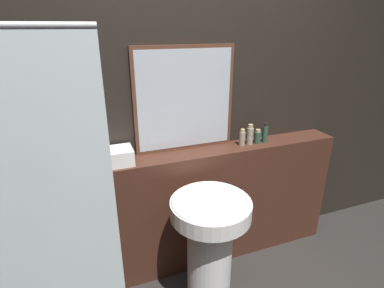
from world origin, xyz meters
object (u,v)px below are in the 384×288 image
at_px(pedestal_sink, 210,245).
at_px(body_wash_bottle, 265,133).
at_px(conditioner_bottle, 250,135).
at_px(mirror, 185,100).
at_px(towel_stack, 116,157).
at_px(lotion_bottle, 258,137).
at_px(shampoo_bottle, 242,138).

distance_m(pedestal_sink, body_wash_bottle, 0.96).
relative_size(pedestal_sink, conditioner_bottle, 5.32).
distance_m(pedestal_sink, mirror, 1.00).
bearing_deg(pedestal_sink, towel_stack, 138.27).
distance_m(pedestal_sink, towel_stack, 0.85).
relative_size(mirror, lotion_bottle, 6.67).
bearing_deg(lotion_bottle, shampoo_bottle, 180.00).
bearing_deg(body_wash_bottle, conditioner_bottle, -180.00).
relative_size(pedestal_sink, towel_stack, 3.86).
relative_size(pedestal_sink, body_wash_bottle, 5.39).
bearing_deg(lotion_bottle, body_wash_bottle, 0.00).
relative_size(towel_stack, conditioner_bottle, 1.38).
height_order(conditioner_bottle, body_wash_bottle, conditioner_bottle).
bearing_deg(mirror, towel_stack, -169.69).
bearing_deg(lotion_bottle, conditioner_bottle, 180.00).
distance_m(shampoo_bottle, conditioner_bottle, 0.07).
xyz_separation_m(lotion_bottle, body_wash_bottle, (0.07, 0.00, 0.02)).
xyz_separation_m(towel_stack, body_wash_bottle, (1.16, 0.00, 0.02)).
bearing_deg(mirror, body_wash_bottle, -8.49).
bearing_deg(towel_stack, lotion_bottle, 0.00).
height_order(mirror, conditioner_bottle, mirror).
relative_size(towel_stack, lotion_bottle, 1.98).
bearing_deg(body_wash_bottle, lotion_bottle, -180.00).
bearing_deg(body_wash_bottle, shampoo_bottle, -180.00).
relative_size(conditioner_bottle, body_wash_bottle, 1.01).
height_order(towel_stack, body_wash_bottle, body_wash_bottle).
relative_size(shampoo_bottle, body_wash_bottle, 0.83).
bearing_deg(body_wash_bottle, towel_stack, -180.00).
distance_m(mirror, towel_stack, 0.62).
xyz_separation_m(towel_stack, lotion_bottle, (1.09, 0.00, -0.00)).
bearing_deg(mirror, shampoo_bottle, -12.38).
bearing_deg(body_wash_bottle, pedestal_sink, -146.02).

